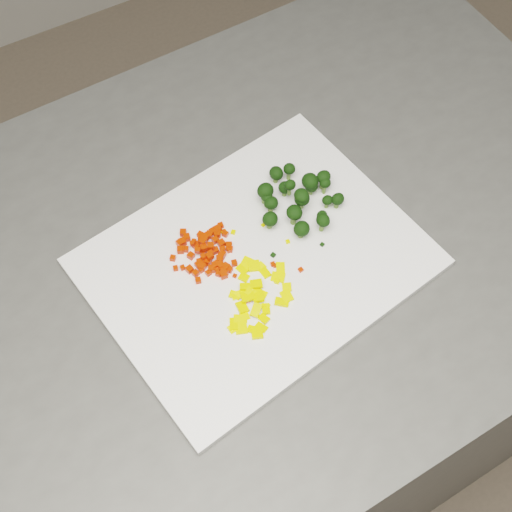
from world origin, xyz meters
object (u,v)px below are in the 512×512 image
carrot_pile (205,247)px  pepper_pile (258,295)px  counter_block (265,359)px  broccoli_pile (298,196)px  cutting_board (256,262)px

carrot_pile → pepper_pile: 0.10m
counter_block → broccoli_pile: (0.05, 0.01, 0.49)m
counter_block → carrot_pile: bearing=177.0°
cutting_board → pepper_pile: pepper_pile is taller
carrot_pile → counter_block: bearing=-3.0°
carrot_pile → broccoli_pile: (0.14, 0.00, 0.01)m
broccoli_pile → carrot_pile: bearing=-179.2°
counter_block → carrot_pile: (-0.09, 0.00, 0.47)m
counter_block → broccoli_pile: bearing=8.2°
carrot_pile → broccoli_pile: size_ratio=0.83×
counter_block → carrot_pile: carrot_pile is taller
counter_block → pepper_pile: 0.48m
broccoli_pile → cutting_board: bearing=-153.4°
pepper_pile → counter_block: bearing=52.5°
counter_block → cutting_board: cutting_board is taller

